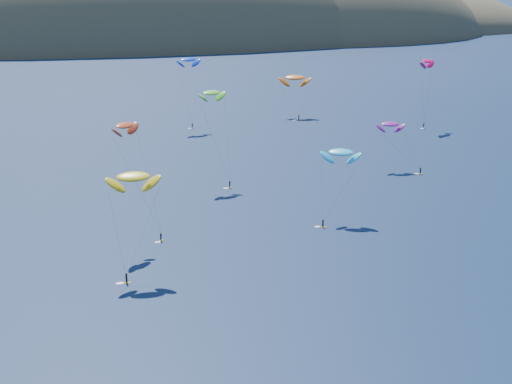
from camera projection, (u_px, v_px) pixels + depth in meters
name	position (u px, v px, depth m)	size (l,w,h in m)	color
island	(146.00, 49.00, 615.72)	(730.00, 300.00, 210.00)	#3D3526
kitesurfer_2	(133.00, 177.00, 135.01)	(10.00, 9.51, 21.49)	gold
kitesurfer_3	(212.00, 93.00, 191.39)	(8.57, 11.87, 26.65)	gold
kitesurfer_4	(188.00, 60.00, 257.76)	(9.95, 6.73, 27.33)	gold
kitesurfer_5	(341.00, 152.00, 165.70)	(12.09, 10.99, 18.06)	gold
kitesurfer_6	(390.00, 124.00, 207.52)	(10.94, 12.11, 15.28)	gold
kitesurfer_8	(427.00, 61.00, 258.68)	(9.44, 8.51, 26.56)	gold
kitesurfer_9	(125.00, 126.00, 149.75)	(10.53, 9.05, 27.01)	gold
kitesurfer_11	(295.00, 78.00, 281.02)	(13.18, 15.08, 18.46)	gold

